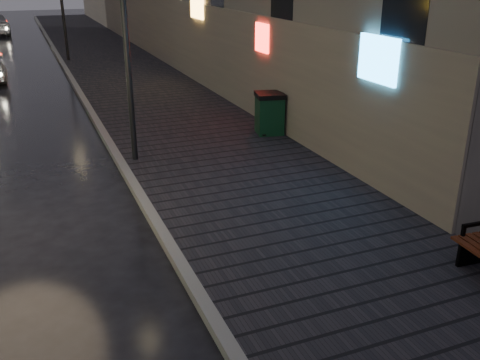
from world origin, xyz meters
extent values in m
plane|color=black|center=(0.00, 0.00, 0.00)|extent=(120.00, 120.00, 0.00)
cube|color=black|center=(3.90, 21.00, 0.07)|extent=(4.60, 58.00, 0.15)
cube|color=slate|center=(1.50, 21.00, 0.07)|extent=(0.20, 58.00, 0.15)
cylinder|color=black|center=(1.85, 6.00, 2.65)|extent=(0.14, 0.14, 5.00)
cylinder|color=black|center=(1.85, 22.00, 2.65)|extent=(0.14, 0.14, 5.00)
cube|color=black|center=(5.69, -0.89, 0.36)|extent=(0.52, 0.10, 0.41)
cube|color=black|center=(5.64, -0.89, 0.85)|extent=(0.43, 0.08, 0.05)
cube|color=black|center=(5.78, 6.74, 0.66)|extent=(0.82, 0.82, 1.02)
cube|color=black|center=(5.78, 6.74, 1.23)|extent=(0.89, 0.89, 0.13)
camera|label=1|loc=(-0.42, -6.29, 4.49)|focal=40.00mm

